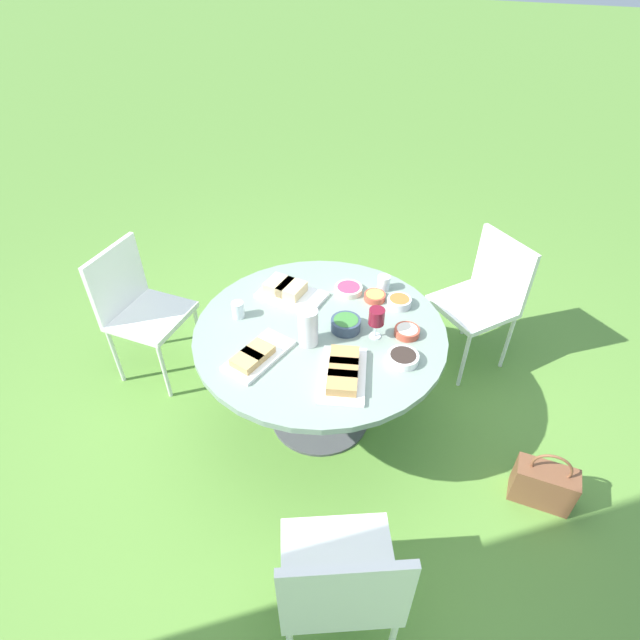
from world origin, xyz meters
The scene contains 19 objects.
ground_plane centered at (0.00, 0.00, 0.00)m, with size 40.00×40.00×0.00m, color #5B8C38.
dining_table centered at (0.00, 0.00, 0.60)m, with size 1.33×1.33×0.71m.
chair_near_left centered at (-0.52, 1.09, 0.52)m, with size 0.58×0.57×0.89m.
chair_near_right centered at (-0.76, -0.92, 0.52)m, with size 0.61×0.60×0.89m.
chair_far_back centered at (1.22, 0.00, 0.52)m, with size 0.42×0.44×0.89m.
water_pitcher centered at (0.02, 0.12, 0.81)m, with size 0.11×0.10×0.20m.
wine_glass centered at (-0.29, -0.05, 0.83)m, with size 0.08×0.08×0.17m.
platter_bread_main centered at (0.28, -0.21, 0.74)m, with size 0.39×0.26×0.08m.
platter_charcuterie centered at (0.20, 0.33, 0.73)m, with size 0.26×0.39×0.06m.
platter_sandwich_side centered at (-0.23, 0.28, 0.74)m, with size 0.31×0.41×0.06m.
bowl_fries centered at (-0.19, -0.36, 0.73)m, with size 0.12×0.12×0.04m.
bowl_salad centered at (-0.13, -0.05, 0.74)m, with size 0.16×0.16×0.07m.
bowl_olives centered at (-0.47, 0.08, 0.73)m, with size 0.15×0.15×0.04m.
bowl_dip_red centered at (-0.03, -0.37, 0.73)m, with size 0.16×0.16×0.04m.
bowl_dip_cream centered at (-0.43, -0.13, 0.73)m, with size 0.13×0.13×0.04m.
bowl_roasted_veg centered at (-0.33, -0.35, 0.73)m, with size 0.13×0.13×0.05m.
cup_water_near centered at (-0.21, -0.47, 0.75)m, with size 0.07×0.07×0.09m.
cup_water_far centered at (0.45, 0.07, 0.75)m, with size 0.07×0.07×0.09m.
handbag centered at (-1.27, 0.08, 0.13)m, with size 0.30×0.14×0.37m.
Camera 1 is at (-0.75, 1.86, 2.40)m, focal length 28.00 mm.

